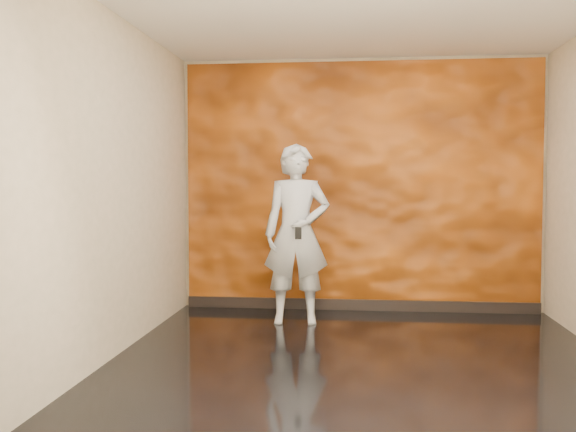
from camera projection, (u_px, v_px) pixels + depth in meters
name	position (u px, v px, depth m)	size (l,w,h in m)	color
room	(362.00, 186.00, 5.17)	(4.02, 4.02, 2.81)	black
feature_wall	(360.00, 186.00, 7.12)	(3.90, 0.06, 2.75)	orange
baseboard	(360.00, 305.00, 7.14)	(3.90, 0.04, 0.12)	black
man	(297.00, 234.00, 6.48)	(0.66, 0.43, 1.81)	#9EA5AE
phone	(298.00, 233.00, 6.19)	(0.06, 0.01, 0.12)	black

